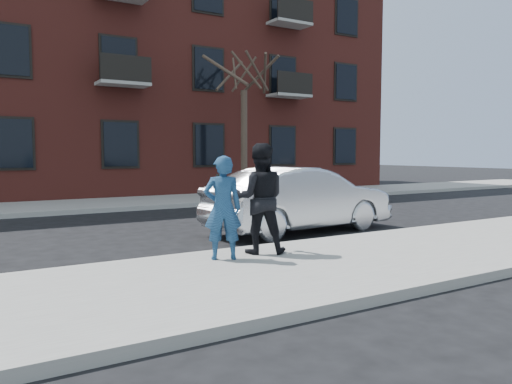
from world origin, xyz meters
TOP-DOWN VIEW (x-y plane):
  - ground at (0.00, 0.00)m, footprint 100.00×100.00m
  - near_sidewalk at (0.00, -0.25)m, footprint 50.00×3.50m
  - near_curb at (0.00, 1.55)m, footprint 50.00×0.10m
  - far_sidewalk at (0.00, 11.25)m, footprint 50.00×3.50m
  - far_curb at (0.00, 9.45)m, footprint 50.00×0.10m
  - apartment_building at (2.00, 18.00)m, footprint 24.30×10.30m
  - street_tree at (4.50, 11.00)m, footprint 3.60×3.60m
  - silver_sedan at (1.55, 3.17)m, footprint 4.83×2.04m
  - man_hoodie at (-1.74, 0.80)m, footprint 0.72×0.61m
  - man_peacoat at (-0.96, 0.93)m, footprint 1.15×1.07m

SIDE VIEW (x-z plane):
  - ground at x=0.00m, z-range 0.00..0.00m
  - near_sidewalk at x=0.00m, z-range 0.00..0.15m
  - near_curb at x=0.00m, z-range 0.00..0.15m
  - far_sidewalk at x=0.00m, z-range 0.00..0.15m
  - far_curb at x=0.00m, z-range 0.00..0.15m
  - silver_sedan at x=1.55m, z-range 0.00..1.55m
  - man_hoodie at x=-1.74m, z-range 0.15..1.84m
  - man_peacoat at x=-0.96m, z-range 0.15..2.05m
  - street_tree at x=4.50m, z-range 2.12..8.92m
  - apartment_building at x=2.00m, z-range 0.01..12.31m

